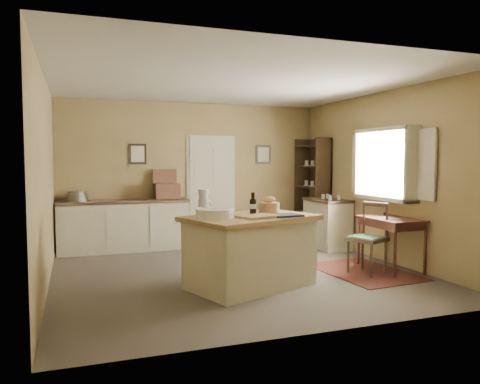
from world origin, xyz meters
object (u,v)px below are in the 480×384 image
object	(u,v)px
desk_chair	(367,239)
shelving_unit	(314,190)
work_island	(250,249)
right_cabinet	(327,223)
writing_desk	(391,224)
sideboard	(124,223)

from	to	relation	value
desk_chair	shelving_unit	world-z (taller)	shelving_unit
work_island	shelving_unit	world-z (taller)	shelving_unit
right_cabinet	writing_desk	bearing A→B (deg)	-89.99
work_island	sideboard	bearing A→B (deg)	93.16
sideboard	right_cabinet	size ratio (longest dim) A/B	2.29
writing_desk	right_cabinet	distance (m)	1.83
writing_desk	desk_chair	world-z (taller)	desk_chair
right_cabinet	shelving_unit	world-z (taller)	shelving_unit
desk_chair	right_cabinet	distance (m)	1.96
sideboard	desk_chair	bearing A→B (deg)	-43.22
work_island	sideboard	world-z (taller)	work_island
desk_chair	right_cabinet	bearing A→B (deg)	52.54
desk_chair	writing_desk	bearing A→B (deg)	-13.22
writing_desk	shelving_unit	distance (m)	2.63
right_cabinet	work_island	bearing A→B (deg)	-138.80
sideboard	desk_chair	distance (m)	4.22
work_island	sideboard	size ratio (longest dim) A/B	0.81
desk_chair	sideboard	bearing A→B (deg)	113.00
work_island	right_cabinet	size ratio (longest dim) A/B	1.87
work_island	writing_desk	world-z (taller)	work_island
desk_chair	work_island	bearing A→B (deg)	159.24
sideboard	shelving_unit	distance (m)	3.74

